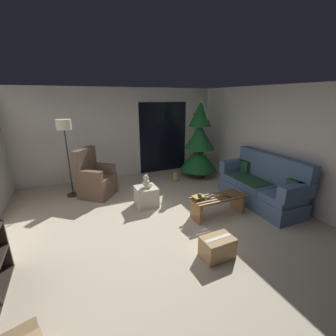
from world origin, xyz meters
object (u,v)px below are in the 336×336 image
at_px(book_stack, 199,197).
at_px(cardboard_box_taped_mid_floor, 217,247).
at_px(remote_black, 209,197).
at_px(floor_lamp, 65,132).
at_px(teddy_bear_cream, 146,182).
at_px(cell_phone, 200,196).
at_px(remote_graphite, 227,196).
at_px(teddy_bear_honey_by_tree, 175,177).
at_px(christmas_tree, 199,144).
at_px(remote_silver, 216,195).
at_px(ottoman, 146,196).
at_px(coffee_table, 218,203).
at_px(armchair, 95,179).
at_px(couch, 262,186).

distance_m(book_stack, cardboard_box_taped_mid_floor, 1.14).
distance_m(remote_black, cardboard_box_taped_mid_floor, 1.17).
distance_m(floor_lamp, teddy_bear_cream, 2.12).
xyz_separation_m(remote_black, cell_phone, (-0.20, 0.03, 0.05)).
xyz_separation_m(remote_graphite, teddy_bear_honey_by_tree, (-0.09, 2.09, -0.30)).
height_order(christmas_tree, teddy_bear_cream, christmas_tree).
height_order(remote_silver, ottoman, remote_silver).
bearing_deg(remote_graphite, coffee_table, 106.83).
bearing_deg(ottoman, armchair, 133.30).
xyz_separation_m(remote_silver, cell_phone, (-0.36, 0.00, 0.05)).
height_order(couch, remote_graphite, couch).
height_order(coffee_table, armchair, armchair).
distance_m(remote_graphite, cardboard_box_taped_mid_floor, 1.27).
height_order(remote_black, floor_lamp, floor_lamp).
relative_size(remote_graphite, teddy_bear_cream, 0.55).
distance_m(remote_graphite, floor_lamp, 3.70).
bearing_deg(remote_graphite, couch, -31.79).
distance_m(remote_silver, teddy_bear_honey_by_tree, 1.99).
distance_m(coffee_table, teddy_bear_honey_by_tree, 2.01).
relative_size(coffee_table, cell_phone, 7.64).
distance_m(cell_phone, teddy_bear_honey_by_tree, 2.04).
relative_size(coffee_table, cardboard_box_taped_mid_floor, 2.30).
height_order(ottoman, teddy_bear_cream, teddy_bear_cream).
bearing_deg(christmas_tree, armchair, -176.83).
xyz_separation_m(cell_phone, cardboard_box_taped_mid_floor, (-0.33, -1.04, -0.31)).
height_order(book_stack, cardboard_box_taped_mid_floor, book_stack).
xyz_separation_m(coffee_table, ottoman, (-1.15, 0.97, -0.06)).
height_order(christmas_tree, armchair, christmas_tree).
bearing_deg(teddy_bear_cream, armchair, 133.35).
bearing_deg(teddy_bear_honey_by_tree, armchair, -178.55).
xyz_separation_m(remote_black, ottoman, (-0.95, 0.95, -0.21)).
distance_m(floor_lamp, teddy_bear_honey_by_tree, 2.98).
xyz_separation_m(teddy_bear_honey_by_tree, cardboard_box_taped_mid_floor, (-0.77, -3.00, 0.04)).
xyz_separation_m(coffee_table, armchair, (-2.07, 1.95, 0.13)).
bearing_deg(armchair, christmas_tree, 3.17).
relative_size(remote_graphite, ottoman, 0.35).
bearing_deg(ottoman, remote_black, -44.88).
relative_size(floor_lamp, cardboard_box_taped_mid_floor, 3.73).
height_order(remote_black, teddy_bear_honey_by_tree, remote_black).
height_order(remote_graphite, armchair, armchair).
xyz_separation_m(book_stack, cell_phone, (0.00, -0.02, 0.03)).
relative_size(ottoman, teddy_bear_cream, 1.54).
height_order(couch, armchair, armchair).
xyz_separation_m(couch, remote_graphite, (-1.06, -0.17, 0.02)).
bearing_deg(floor_lamp, teddy_bear_honey_by_tree, -3.87).
distance_m(remote_graphite, teddy_bear_honey_by_tree, 2.12).
relative_size(remote_graphite, christmas_tree, 0.07).
bearing_deg(ottoman, coffee_table, -40.23).
distance_m(couch, armchair, 3.77).
bearing_deg(couch, floor_lamp, 150.88).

